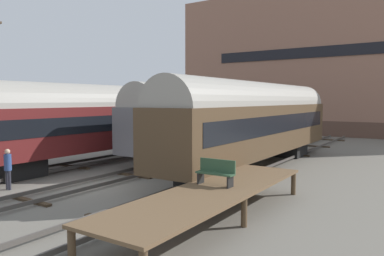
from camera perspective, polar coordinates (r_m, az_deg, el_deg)
ground_plane at (r=18.25m, az=-15.59°, el=-8.67°), size 200.00×200.00×0.00m
track_left at (r=21.91m, az=-23.74°, el=-6.33°), size 2.60×60.00×0.26m
track_middle at (r=18.22m, az=-15.60°, el=-8.23°), size 2.60×60.00×0.26m
track_right at (r=15.10m, az=-3.60°, el=-10.70°), size 2.60×60.00×0.26m
train_car_maroon at (r=24.94m, az=-13.44°, el=1.46°), size 2.96×18.42×5.02m
train_car_brown at (r=22.17m, az=9.95°, el=1.31°), size 2.88×18.27×5.09m
train_car_grey at (r=27.60m, az=4.08°, el=1.85°), size 2.98×18.70×5.04m
station_platform at (r=12.71m, az=3.25°, el=-9.78°), size 2.58×10.08×1.05m
bench at (r=13.25m, az=3.69°, el=-6.62°), size 1.40×0.40×0.91m
person_worker at (r=18.80m, az=-26.26°, el=-5.08°), size 0.32×0.32×1.86m
warehouse_building at (r=50.80m, az=21.88°, el=9.03°), size 37.88×13.92×16.97m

